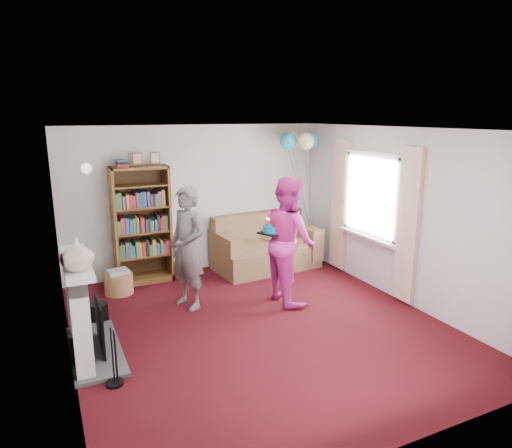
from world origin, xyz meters
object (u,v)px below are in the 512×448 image
person_striped (187,248)px  person_magenta (288,240)px  bookcase (141,226)px  sofa (264,248)px  birthday_cake (273,229)px

person_striped → person_magenta: person_magenta is taller
bookcase → sofa: 2.18m
bookcase → person_striped: bookcase is taller
bookcase → person_striped: (0.36, -1.31, -0.06)m
birthday_cake → person_striped: bearing=163.1°
person_magenta → person_striped: bearing=74.3°
sofa → person_magenta: (-0.34, -1.48, 0.56)m
person_magenta → birthday_cake: size_ratio=5.58×
sofa → person_striped: (-1.73, -1.09, 0.51)m
sofa → bookcase: bearing=169.1°
person_magenta → birthday_cake: person_magenta is taller
bookcase → birthday_cake: (1.51, -1.66, 0.17)m
sofa → person_striped: 2.10m
bookcase → birthday_cake: bearing=-47.7°
person_striped → birthday_cake: size_ratio=5.27×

